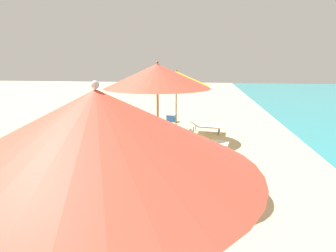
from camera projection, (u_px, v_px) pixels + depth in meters
name	position (u px, v px, depth m)	size (l,w,h in m)	color
umbrella_second	(98.00, 130.00, 2.00)	(2.38, 2.38, 2.70)	silver
umbrella_third	(157.00, 76.00, 5.86)	(2.28, 2.28, 2.84)	olive
lounger_third_shoreside	(182.00, 163.00, 7.25)	(1.42, 0.72, 0.47)	white
lounger_third_inland	(188.00, 201.00, 5.10)	(1.46, 0.90, 0.62)	white
umbrella_farthest	(176.00, 79.00, 9.85)	(2.35, 2.35, 2.55)	olive
lounger_farthest_shoreside	(206.00, 125.00, 11.21)	(1.33, 0.76, 0.53)	white
lounger_farthest_inland	(206.00, 141.00, 9.08)	(1.43, 0.82, 0.62)	white
cooler_box	(172.00, 118.00, 13.36)	(0.50, 0.46, 0.37)	#2659B2
beach_ball	(147.00, 127.00, 11.61)	(0.30, 0.30, 0.30)	white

